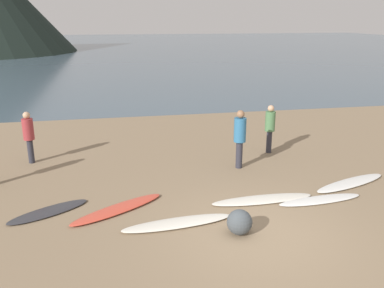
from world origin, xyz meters
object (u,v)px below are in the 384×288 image
object	(u,v)px
surfboard_2	(177,223)
surfboard_4	(320,200)
person_1	(240,134)
person_3	(29,133)
surfboard_0	(49,212)
beach_rock_near	(240,222)
surfboard_1	(118,209)
surfboard_3	(262,199)
surfboard_5	(351,183)
person_2	(270,125)

from	to	relation	value
surfboard_2	surfboard_4	size ratio (longest dim) A/B	1.11
person_1	person_3	xyz separation A→B (m)	(-6.35, 1.72, -0.09)
person_1	surfboard_4	bearing A→B (deg)	106.86
surfboard_0	beach_rock_near	xyz separation A→B (m)	(4.14, -1.83, 0.24)
beach_rock_near	surfboard_1	bearing A→B (deg)	147.40
surfboard_3	surfboard_5	size ratio (longest dim) A/B	1.04
surfboard_3	surfboard_4	distance (m)	1.46
surfboard_2	beach_rock_near	size ratio (longest dim) A/B	4.61
person_1	surfboard_1	bearing A→B (deg)	22.75
surfboard_4	beach_rock_near	world-z (taller)	beach_rock_near
surfboard_1	surfboard_5	distance (m)	6.40
surfboard_3	person_3	world-z (taller)	person_3
beach_rock_near	surfboard_3	bearing A→B (deg)	53.64
surfboard_3	beach_rock_near	size ratio (longest dim) A/B	4.85
person_3	beach_rock_near	size ratio (longest dim) A/B	3.03
surfboard_2	beach_rock_near	world-z (taller)	beach_rock_near
surfboard_4	surfboard_5	size ratio (longest dim) A/B	0.89
surfboard_0	beach_rock_near	size ratio (longest dim) A/B	3.57
surfboard_1	person_2	bearing A→B (deg)	2.61
surfboard_0	surfboard_3	size ratio (longest dim) A/B	0.74
surfboard_1	surfboard_3	distance (m)	3.61
person_1	surfboard_0	bearing A→B (deg)	12.52
surfboard_4	surfboard_5	bearing A→B (deg)	26.57
surfboard_3	person_2	world-z (taller)	person_2
surfboard_0	person_3	bearing A→B (deg)	74.47
surfboard_3	beach_rock_near	bearing A→B (deg)	-127.87
person_3	surfboard_2	bearing A→B (deg)	-93.70
beach_rock_near	person_1	bearing A→B (deg)	72.67
surfboard_0	person_3	xyz separation A→B (m)	(-0.99, 3.79, 0.95)
person_2	beach_rock_near	distance (m)	5.82
surfboard_4	surfboard_3	bearing A→B (deg)	163.39
surfboard_3	person_3	size ratio (longest dim) A/B	1.60
surfboard_4	person_1	size ratio (longest dim) A/B	1.26
surfboard_1	surfboard_3	xyz separation A→B (m)	(3.60, -0.15, -0.01)
surfboard_1	surfboard_5	bearing A→B (deg)	-28.00
surfboard_0	person_2	bearing A→B (deg)	-4.35
surfboard_1	surfboard_2	size ratio (longest dim) A/B	1.00
surfboard_1	surfboard_2	xyz separation A→B (m)	(1.29, -0.97, -0.00)
surfboard_2	person_1	xyz separation A→B (m)	(2.45, 3.25, 1.02)
surfboard_2	person_2	world-z (taller)	person_2
surfboard_3	surfboard_4	size ratio (longest dim) A/B	1.16
surfboard_0	surfboard_4	world-z (taller)	surfboard_4
person_2	surfboard_2	bearing A→B (deg)	57.44
surfboard_0	surfboard_4	bearing A→B (deg)	-35.84
surfboard_2	person_1	size ratio (longest dim) A/B	1.40
beach_rock_near	surfboard_0	bearing A→B (deg)	156.23
surfboard_3	person_3	distance (m)	7.53
person_2	person_3	world-z (taller)	person_3
surfboard_4	beach_rock_near	bearing A→B (deg)	-159.91
surfboard_0	surfboard_3	bearing A→B (deg)	-34.16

